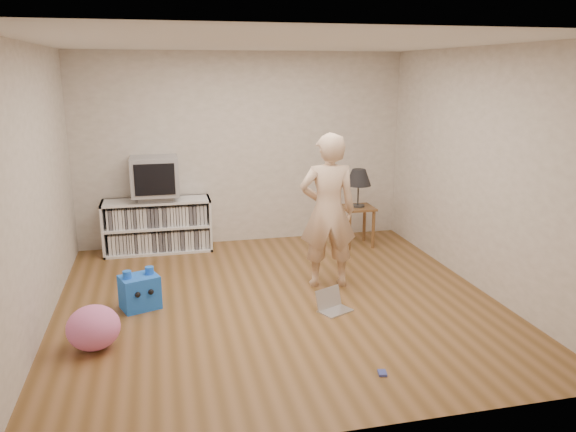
# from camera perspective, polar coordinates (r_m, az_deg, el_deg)

# --- Properties ---
(ground) EXTENTS (4.50, 4.50, 0.00)m
(ground) POSITION_cam_1_polar(r_m,az_deg,el_deg) (5.96, -1.05, -8.63)
(ground) COLOR brown
(ground) RESTS_ON ground
(walls) EXTENTS (4.52, 4.52, 2.60)m
(walls) POSITION_cam_1_polar(r_m,az_deg,el_deg) (5.57, -1.12, 3.74)
(walls) COLOR #BDB3A6
(walls) RESTS_ON ground
(ceiling) EXTENTS (4.50, 4.50, 0.01)m
(ceiling) POSITION_cam_1_polar(r_m,az_deg,el_deg) (5.48, -1.19, 17.21)
(ceiling) COLOR white
(ceiling) RESTS_ON walls
(media_unit) EXTENTS (1.40, 0.45, 0.70)m
(media_unit) POSITION_cam_1_polar(r_m,az_deg,el_deg) (7.66, -13.11, -0.93)
(media_unit) COLOR white
(media_unit) RESTS_ON ground
(dvd_deck) EXTENTS (0.45, 0.35, 0.07)m
(dvd_deck) POSITION_cam_1_polar(r_m,az_deg,el_deg) (7.55, -13.27, 1.86)
(dvd_deck) COLOR gray
(dvd_deck) RESTS_ON media_unit
(crt_tv) EXTENTS (0.60, 0.53, 0.50)m
(crt_tv) POSITION_cam_1_polar(r_m,az_deg,el_deg) (7.49, -13.40, 3.98)
(crt_tv) COLOR #95959A
(crt_tv) RESTS_ON dvd_deck
(side_table) EXTENTS (0.42, 0.42, 0.55)m
(side_table) POSITION_cam_1_polar(r_m,az_deg,el_deg) (7.72, 7.06, -0.01)
(side_table) COLOR brown
(side_table) RESTS_ON ground
(table_lamp) EXTENTS (0.34, 0.34, 0.52)m
(table_lamp) POSITION_cam_1_polar(r_m,az_deg,el_deg) (7.61, 7.19, 3.82)
(table_lamp) COLOR #333333
(table_lamp) RESTS_ON side_table
(person) EXTENTS (0.67, 0.49, 1.72)m
(person) POSITION_cam_1_polar(r_m,az_deg,el_deg) (6.14, 4.08, 0.50)
(person) COLOR beige
(person) RESTS_ON ground
(laptop) EXTENTS (0.39, 0.36, 0.21)m
(laptop) POSITION_cam_1_polar(r_m,az_deg,el_deg) (5.75, 4.49, -8.95)
(laptop) COLOR silver
(laptop) RESTS_ON ground
(playing_cards) EXTENTS (0.08, 0.10, 0.02)m
(playing_cards) POSITION_cam_1_polar(r_m,az_deg,el_deg) (4.71, 9.56, -15.45)
(playing_cards) COLOR #3E4AA6
(playing_cards) RESTS_ON ground
(plush_blue) EXTENTS (0.44, 0.39, 0.42)m
(plush_blue) POSITION_cam_1_polar(r_m,az_deg,el_deg) (5.92, -14.83, -7.42)
(plush_blue) COLOR blue
(plush_blue) RESTS_ON ground
(plush_pink) EXTENTS (0.56, 0.56, 0.39)m
(plush_pink) POSITION_cam_1_polar(r_m,az_deg,el_deg) (5.22, -19.16, -10.67)
(plush_pink) COLOR pink
(plush_pink) RESTS_ON ground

